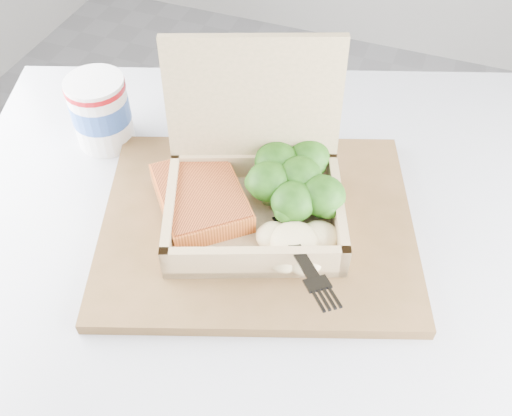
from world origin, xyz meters
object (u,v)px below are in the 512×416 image
at_px(takeout_container, 254,178).
at_px(paper_cup, 100,110).
at_px(cafe_table, 264,350).
at_px(serving_tray, 257,224).

relative_size(takeout_container, paper_cup, 2.52).
xyz_separation_m(cafe_table, takeout_container, (-0.04, 0.07, 0.25)).
relative_size(cafe_table, takeout_container, 3.98).
xyz_separation_m(serving_tray, takeout_container, (-0.01, 0.02, 0.05)).
bearing_deg(serving_tray, paper_cup, 162.97).
xyz_separation_m(cafe_table, serving_tray, (-0.03, 0.05, 0.19)).
bearing_deg(cafe_table, paper_cup, 155.00).
height_order(serving_tray, takeout_container, takeout_container).
bearing_deg(takeout_container, paper_cup, 145.39).
distance_m(serving_tray, takeout_container, 0.06).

